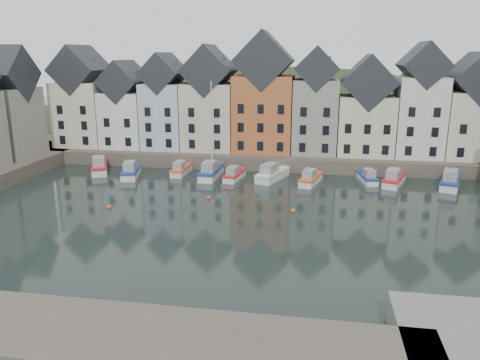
# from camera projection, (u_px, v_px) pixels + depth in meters

# --- Properties ---
(ground) EXTENTS (260.00, 260.00, 0.00)m
(ground) POSITION_uv_depth(u_px,v_px,m) (229.00, 225.00, 46.24)
(ground) COLOR black
(ground) RESTS_ON ground
(far_quay) EXTENTS (90.00, 16.00, 2.00)m
(far_quay) POSITION_uv_depth(u_px,v_px,m) (264.00, 154.00, 74.55)
(far_quay) COLOR #51483E
(far_quay) RESTS_ON ground
(hillside) EXTENTS (153.60, 70.40, 64.00)m
(hillside) POSITION_uv_depth(u_px,v_px,m) (277.00, 213.00, 104.25)
(hillside) COLOR black
(hillside) RESTS_ON ground
(far_terrace) EXTENTS (72.37, 8.16, 17.78)m
(far_terrace) POSITION_uv_depth(u_px,v_px,m) (285.00, 106.00, 70.08)
(far_terrace) COLOR beige
(far_terrace) RESTS_ON far_quay
(mooring_buoys) EXTENTS (20.50, 5.50, 0.50)m
(mooring_buoys) POSITION_uv_depth(u_px,v_px,m) (203.00, 205.00, 51.91)
(mooring_buoys) COLOR #E6541B
(mooring_buoys) RESTS_ON ground
(boat_a) EXTENTS (4.80, 7.12, 2.63)m
(boat_a) POSITION_uv_depth(u_px,v_px,m) (99.00, 167.00, 66.80)
(boat_a) COLOR silver
(boat_a) RESTS_ON ground
(boat_b) EXTENTS (3.46, 6.74, 2.48)m
(boat_b) POSITION_uv_depth(u_px,v_px,m) (131.00, 171.00, 64.41)
(boat_b) COLOR silver
(boat_b) RESTS_ON ground
(boat_c) EXTENTS (1.83, 5.60, 2.14)m
(boat_c) POSITION_uv_depth(u_px,v_px,m) (181.00, 170.00, 65.86)
(boat_c) COLOR silver
(boat_c) RESTS_ON ground
(boat_d) EXTENTS (2.33, 6.95, 13.17)m
(boat_d) POSITION_uv_depth(u_px,v_px,m) (211.00, 172.00, 63.81)
(boat_d) COLOR silver
(boat_d) RESTS_ON ground
(boat_e) EXTENTS (2.48, 5.58, 2.07)m
(boat_e) POSITION_uv_depth(u_px,v_px,m) (234.00, 175.00, 62.99)
(boat_e) COLOR silver
(boat_e) RESTS_ON ground
(boat_f) EXTENTS (4.34, 7.14, 2.62)m
(boat_f) POSITION_uv_depth(u_px,v_px,m) (272.00, 174.00, 62.75)
(boat_f) COLOR silver
(boat_f) RESTS_ON ground
(boat_g) EXTENTS (3.23, 6.08, 2.23)m
(boat_g) POSITION_uv_depth(u_px,v_px,m) (310.00, 179.00, 60.89)
(boat_g) COLOR silver
(boat_g) RESTS_ON ground
(boat_h) EXTENTS (2.62, 5.58, 2.06)m
(boat_h) POSITION_uv_depth(u_px,v_px,m) (367.00, 178.00, 61.68)
(boat_h) COLOR silver
(boat_h) RESTS_ON ground
(boat_i) EXTENTS (3.91, 6.61, 2.43)m
(boat_i) POSITION_uv_depth(u_px,v_px,m) (394.00, 179.00, 60.39)
(boat_i) COLOR silver
(boat_i) RESTS_ON ground
(boat_j) EXTENTS (4.14, 7.21, 2.64)m
(boat_j) POSITION_uv_depth(u_px,v_px,m) (450.00, 181.00, 59.18)
(boat_j) COLOR silver
(boat_j) RESTS_ON ground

